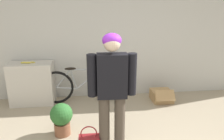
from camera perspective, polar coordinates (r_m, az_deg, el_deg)
The scene contains 7 objects.
wall_back at distance 4.49m, azimuth -1.56°, elevation 9.06°, with size 8.00×0.07×2.60m.
side_shelf at distance 4.57m, azimuth -20.12°, elevation -3.30°, with size 0.83×0.43×0.83m.
person at distance 2.79m, azimuth -0.00°, elevation -3.98°, with size 0.63×0.23×1.58m.
bicycle at distance 4.40m, azimuth -7.65°, elevation -3.93°, with size 1.71×0.46×0.75m.
banana at distance 4.43m, azimuth -21.14°, elevation 1.85°, with size 0.29×0.08×0.04m.
cardboard_box at distance 4.62m, azimuth 12.82°, elevation -6.55°, with size 0.40×0.49×0.29m.
potted_plant at distance 3.43m, azimuth -13.02°, elevation -12.01°, with size 0.33×0.33×0.51m.
Camera 1 is at (-0.35, -1.75, 1.93)m, focal length 35.00 mm.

